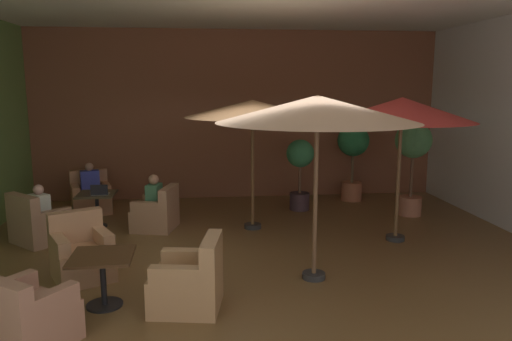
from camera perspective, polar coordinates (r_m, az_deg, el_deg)
name	(u,v)px	position (r m, az deg, el deg)	size (l,w,h in m)	color
ground_plane	(259,260)	(7.63, 0.36, -10.39)	(9.58, 8.77, 0.02)	brown
wall_back_brick	(238,115)	(11.50, -2.11, 6.49)	(9.58, 0.08, 3.90)	brown
cafe_table_front_left	(97,200)	(9.64, -18.11, -3.35)	(0.68, 0.68, 0.65)	black
armchair_front_left_north	(157,214)	(9.25, -11.50, -4.95)	(0.88, 0.91, 0.81)	tan
armchair_front_left_east	(91,198)	(10.83, -18.76, -3.02)	(0.96, 0.96, 0.87)	#B87853
armchair_front_left_south	(38,225)	(9.10, -24.11, -5.81)	(1.11, 1.11, 0.87)	tan
cafe_table_front_right	(103,268)	(6.23, -17.50, -10.81)	(0.74, 0.74, 0.65)	black
armchair_front_right_north	(81,255)	(7.24, -19.74, -9.25)	(1.00, 1.02, 0.90)	tan
armchair_front_right_east	(26,318)	(5.69, -25.27, -15.31)	(1.06, 1.05, 0.80)	tan
armchair_front_right_south	(190,282)	(6.01, -7.74, -12.84)	(0.91, 0.87, 0.88)	tan
patio_umbrella_tall_red	(402,110)	(8.46, 16.68, 6.78)	(2.40, 2.40, 2.45)	#2D2D2D
patio_umbrella_center_beige	(317,110)	(6.46, 7.18, 7.07)	(2.68, 2.68, 2.51)	#2D2D2D
patio_umbrella_near_wall	(253,109)	(8.82, -0.41, 7.18)	(2.47, 2.47, 2.38)	#2D2D2D
potted_tree_left_corner	(413,152)	(10.36, 17.86, 2.09)	(0.73, 0.73, 1.92)	#AE694D
potted_tree_mid_left	(353,151)	(11.39, 11.27, 2.26)	(0.72, 0.72, 1.76)	#AC6142
potted_tree_mid_right	(300,165)	(10.37, 5.17, 0.61)	(0.59, 0.59, 1.52)	#3E2B31
patron_blue_shirt	(154,193)	(9.18, -11.84, -2.64)	(0.30, 0.39, 0.63)	#437852
patron_by_window	(39,204)	(9.04, -23.99, -3.60)	(0.40, 0.39, 0.59)	silver
patron_with_friend	(90,180)	(10.70, -18.84, -1.10)	(0.42, 0.31, 0.66)	#363FA7
iced_drink_cup	(101,189)	(9.72, -17.64, -2.05)	(0.08, 0.08, 0.11)	white
open_laptop	(100,192)	(9.45, -17.78, -2.42)	(0.31, 0.23, 0.20)	#9EA0A5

